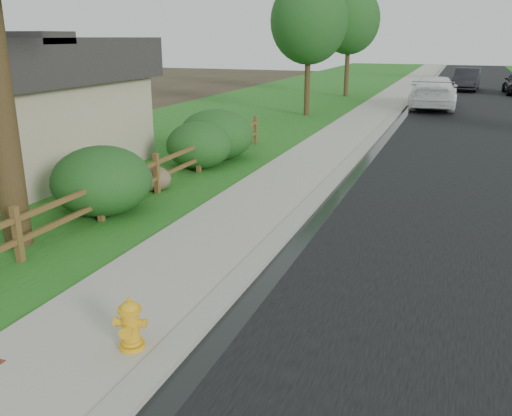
% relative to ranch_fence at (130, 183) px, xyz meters
% --- Properties ---
extents(ground, '(120.00, 120.00, 0.00)m').
position_rel_ranch_fence_xyz_m(ground, '(3.60, -6.40, -0.62)').
color(ground, '#372B1E').
extents(road, '(8.00, 90.00, 0.02)m').
position_rel_ranch_fence_xyz_m(road, '(8.20, 28.60, -0.61)').
color(road, black).
rests_on(road, ground).
extents(curb, '(0.40, 90.00, 0.12)m').
position_rel_ranch_fence_xyz_m(curb, '(4.00, 28.60, -0.56)').
color(curb, gray).
rests_on(curb, ground).
extents(wet_gutter, '(0.50, 90.00, 0.00)m').
position_rel_ranch_fence_xyz_m(wet_gutter, '(4.35, 28.60, -0.60)').
color(wet_gutter, black).
rests_on(wet_gutter, road).
extents(sidewalk, '(2.20, 90.00, 0.10)m').
position_rel_ranch_fence_xyz_m(sidewalk, '(2.70, 28.60, -0.57)').
color(sidewalk, '#ABA395').
rests_on(sidewalk, ground).
extents(grass_strip, '(1.60, 90.00, 0.06)m').
position_rel_ranch_fence_xyz_m(grass_strip, '(0.80, 28.60, -0.59)').
color(grass_strip, '#185117').
rests_on(grass_strip, ground).
extents(lawn_near, '(9.00, 90.00, 0.04)m').
position_rel_ranch_fence_xyz_m(lawn_near, '(-4.40, 28.60, -0.60)').
color(lawn_near, '#185117').
rests_on(lawn_near, ground).
extents(ranch_fence, '(0.12, 16.92, 1.10)m').
position_rel_ranch_fence_xyz_m(ranch_fence, '(0.00, 0.00, 0.00)').
color(ranch_fence, '#51321B').
rests_on(ranch_fence, ground).
extents(fire_hydrant, '(0.47, 0.38, 0.72)m').
position_rel_ranch_fence_xyz_m(fire_hydrant, '(3.50, -5.39, -0.19)').
color(fire_hydrant, yellow).
rests_on(fire_hydrant, sidewalk).
extents(white_suv, '(2.67, 6.23, 1.79)m').
position_rel_ranch_fence_xyz_m(white_suv, '(5.60, 22.03, 0.30)').
color(white_suv, white).
rests_on(white_suv, road).
extents(dark_car_far, '(2.04, 5.01, 1.62)m').
position_rel_ranch_fence_xyz_m(dark_car_far, '(7.31, 34.07, 0.21)').
color(dark_car_far, black).
rests_on(dark_car_far, road).
extents(boulder, '(1.09, 0.85, 0.69)m').
position_rel_ranch_fence_xyz_m(boulder, '(-0.30, 1.47, -0.27)').
color(boulder, brown).
rests_on(boulder, ground).
extents(shrub_b, '(2.78, 2.78, 1.58)m').
position_rel_ranch_fence_xyz_m(shrub_b, '(-0.34, -0.62, 0.17)').
color(shrub_b, '#1B4719').
rests_on(shrub_b, ground).
extents(shrub_c, '(2.25, 2.25, 1.45)m').
position_rel_ranch_fence_xyz_m(shrub_c, '(-0.30, 4.25, 0.11)').
color(shrub_c, '#1B4719').
rests_on(shrub_c, ground).
extents(shrub_d, '(3.12, 3.12, 1.67)m').
position_rel_ranch_fence_xyz_m(shrub_d, '(-0.30, 5.54, 0.22)').
color(shrub_d, '#1B4719').
rests_on(shrub_d, ground).
extents(tree_near_left, '(3.80, 3.80, 6.74)m').
position_rel_ranch_fence_xyz_m(tree_near_left, '(-0.30, 16.64, 4.01)').
color(tree_near_left, '#322814').
rests_on(tree_near_left, ground).
extents(tree_mid_left, '(4.00, 4.00, 7.15)m').
position_rel_ranch_fence_xyz_m(tree_mid_left, '(-0.30, 26.56, 4.32)').
color(tree_mid_left, '#322814').
rests_on(tree_mid_left, ground).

